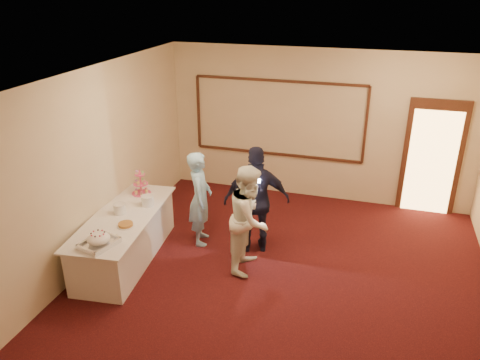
{
  "coord_description": "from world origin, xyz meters",
  "views": [
    {
      "loc": [
        1.07,
        -5.39,
        4.17
      ],
      "look_at": [
        -0.94,
        1.29,
        1.15
      ],
      "focal_mm": 35.0,
      "sensor_mm": 36.0,
      "label": 1
    }
  ],
  "objects_px": {
    "cupcake_stand": "(141,184)",
    "guest": "(257,200)",
    "woman": "(250,218)",
    "buffet_table": "(125,237)",
    "tart": "(126,225)",
    "pavlova_tray": "(99,240)",
    "man": "(200,198)",
    "plate_stack_a": "(120,209)",
    "plate_stack_b": "(148,201)"
  },
  "relations": [
    {
      "from": "woman",
      "to": "guest",
      "type": "relative_size",
      "value": 0.94
    },
    {
      "from": "tart",
      "to": "woman",
      "type": "height_order",
      "value": "woman"
    },
    {
      "from": "tart",
      "to": "man",
      "type": "relative_size",
      "value": 0.16
    },
    {
      "from": "cupcake_stand",
      "to": "guest",
      "type": "distance_m",
      "value": 2.04
    },
    {
      "from": "buffet_table",
      "to": "tart",
      "type": "bearing_deg",
      "value": -53.4
    },
    {
      "from": "buffet_table",
      "to": "tart",
      "type": "distance_m",
      "value": 0.54
    },
    {
      "from": "cupcake_stand",
      "to": "man",
      "type": "distance_m",
      "value": 1.08
    },
    {
      "from": "tart",
      "to": "guest",
      "type": "relative_size",
      "value": 0.14
    },
    {
      "from": "pavlova_tray",
      "to": "tart",
      "type": "xyz_separation_m",
      "value": [
        0.07,
        0.6,
        -0.06
      ]
    },
    {
      "from": "tart",
      "to": "man",
      "type": "bearing_deg",
      "value": 56.81
    },
    {
      "from": "guest",
      "to": "pavlova_tray",
      "type": "bearing_deg",
      "value": 26.23
    },
    {
      "from": "pavlova_tray",
      "to": "man",
      "type": "height_order",
      "value": "man"
    },
    {
      "from": "cupcake_stand",
      "to": "plate_stack_a",
      "type": "relative_size",
      "value": 2.39
    },
    {
      "from": "buffet_table",
      "to": "woman",
      "type": "relative_size",
      "value": 1.47
    },
    {
      "from": "cupcake_stand",
      "to": "plate_stack_a",
      "type": "height_order",
      "value": "cupcake_stand"
    },
    {
      "from": "pavlova_tray",
      "to": "woman",
      "type": "distance_m",
      "value": 2.19
    },
    {
      "from": "cupcake_stand",
      "to": "plate_stack_b",
      "type": "xyz_separation_m",
      "value": [
        0.32,
        -0.39,
        -0.08
      ]
    },
    {
      "from": "pavlova_tray",
      "to": "plate_stack_a",
      "type": "xyz_separation_m",
      "value": [
        -0.22,
        0.94,
        -0.0
      ]
    },
    {
      "from": "man",
      "to": "guest",
      "type": "distance_m",
      "value": 0.97
    },
    {
      "from": "plate_stack_a",
      "to": "plate_stack_b",
      "type": "relative_size",
      "value": 0.96
    },
    {
      "from": "plate_stack_a",
      "to": "guest",
      "type": "bearing_deg",
      "value": 22.03
    },
    {
      "from": "man",
      "to": "plate_stack_a",
      "type": "bearing_deg",
      "value": 110.21
    },
    {
      "from": "man",
      "to": "guest",
      "type": "relative_size",
      "value": 0.9
    },
    {
      "from": "plate_stack_a",
      "to": "tart",
      "type": "xyz_separation_m",
      "value": [
        0.3,
        -0.35,
        -0.06
      ]
    },
    {
      "from": "cupcake_stand",
      "to": "woman",
      "type": "bearing_deg",
      "value": -12.9
    },
    {
      "from": "cupcake_stand",
      "to": "man",
      "type": "relative_size",
      "value": 0.29
    },
    {
      "from": "buffet_table",
      "to": "woman",
      "type": "height_order",
      "value": "woman"
    },
    {
      "from": "cupcake_stand",
      "to": "plate_stack_a",
      "type": "xyz_separation_m",
      "value": [
        0.03,
        -0.76,
        -0.09
      ]
    },
    {
      "from": "plate_stack_b",
      "to": "tart",
      "type": "relative_size",
      "value": 0.81
    },
    {
      "from": "cupcake_stand",
      "to": "guest",
      "type": "xyz_separation_m",
      "value": [
        2.03,
        0.05,
        -0.04
      ]
    },
    {
      "from": "tart",
      "to": "guest",
      "type": "distance_m",
      "value": 2.07
    },
    {
      "from": "pavlova_tray",
      "to": "woman",
      "type": "relative_size",
      "value": 0.36
    },
    {
      "from": "man",
      "to": "cupcake_stand",
      "type": "bearing_deg",
      "value": 74.34
    },
    {
      "from": "buffet_table",
      "to": "pavlova_tray",
      "type": "relative_size",
      "value": 4.13
    },
    {
      "from": "cupcake_stand",
      "to": "plate_stack_b",
      "type": "height_order",
      "value": "cupcake_stand"
    },
    {
      "from": "woman",
      "to": "buffet_table",
      "type": "bearing_deg",
      "value": 100.94
    },
    {
      "from": "cupcake_stand",
      "to": "buffet_table",
      "type": "bearing_deg",
      "value": -82.29
    },
    {
      "from": "buffet_table",
      "to": "pavlova_tray",
      "type": "distance_m",
      "value": 1.01
    },
    {
      "from": "guest",
      "to": "cupcake_stand",
      "type": "bearing_deg",
      "value": -17.03
    },
    {
      "from": "buffet_table",
      "to": "tart",
      "type": "relative_size",
      "value": 9.78
    },
    {
      "from": "cupcake_stand",
      "to": "tart",
      "type": "distance_m",
      "value": 1.17
    },
    {
      "from": "buffet_table",
      "to": "cupcake_stand",
      "type": "bearing_deg",
      "value": 97.71
    },
    {
      "from": "buffet_table",
      "to": "pavlova_tray",
      "type": "bearing_deg",
      "value": -80.97
    },
    {
      "from": "plate_stack_b",
      "to": "woman",
      "type": "relative_size",
      "value": 0.12
    },
    {
      "from": "tart",
      "to": "man",
      "type": "distance_m",
      "value": 1.36
    },
    {
      "from": "plate_stack_b",
      "to": "plate_stack_a",
      "type": "bearing_deg",
      "value": -127.78
    },
    {
      "from": "woman",
      "to": "guest",
      "type": "xyz_separation_m",
      "value": [
        -0.03,
        0.52,
        0.06
      ]
    },
    {
      "from": "pavlova_tray",
      "to": "man",
      "type": "bearing_deg",
      "value": 64.76
    },
    {
      "from": "pavlova_tray",
      "to": "plate_stack_b",
      "type": "distance_m",
      "value": 1.32
    },
    {
      "from": "plate_stack_a",
      "to": "guest",
      "type": "distance_m",
      "value": 2.16
    }
  ]
}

